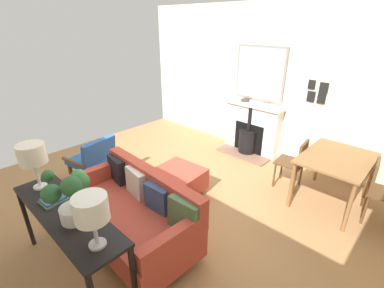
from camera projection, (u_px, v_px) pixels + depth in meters
The scene contains 18 objects.
ground_plane at pixel (168, 198), 4.10m from camera, with size 4.94×5.75×0.01m, color #A87A4C.
wall_left at pixel (262, 82), 5.17m from camera, with size 0.12×5.75×2.79m, color silver.
fireplace at pixel (251, 131), 5.42m from camera, with size 0.59×1.21×1.01m.
mirror_over_mantel at pixel (260, 73), 5.04m from camera, with size 0.04×1.01×0.99m.
mantel_bowl_near at pixel (245, 100), 5.33m from camera, with size 0.16×0.16×0.04m.
mantel_bowl_far at pixel (266, 105), 5.05m from camera, with size 0.12×0.12×0.04m.
sofa at pixel (133, 213), 3.22m from camera, with size 0.93×1.80×0.83m.
ottoman at pixel (179, 179), 4.12m from camera, with size 0.70×0.73×0.41m.
armchair_accent at pixel (94, 157), 4.42m from camera, with size 0.76×0.69×0.77m.
console_table at pixel (67, 219), 2.59m from camera, with size 0.43×1.63×0.80m.
table_lamp_near_end at pixel (32, 155), 2.78m from camera, with size 0.27×0.27×0.51m.
table_lamp_far_end at pixel (91, 210), 2.03m from camera, with size 0.26×0.26×0.46m.
potted_plant at pixel (70, 194), 2.32m from camera, with size 0.42×0.46×0.50m.
book_stack at pixel (54, 200), 2.70m from camera, with size 0.26×0.21×0.04m.
dining_table at pixel (336, 163), 3.75m from camera, with size 1.10×0.84×0.75m.
dining_chair_near_fireplace at pixel (295, 161), 4.18m from camera, with size 0.44×0.44×0.81m.
dining_chair_by_back_wall at pixel (379, 187), 3.45m from camera, with size 0.45×0.45×0.86m.
photo_gallery_row at pixel (317, 92), 4.44m from camera, with size 0.02×0.32×0.36m.
Camera 1 is at (2.22, 2.60, 2.44)m, focal length 25.31 mm.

